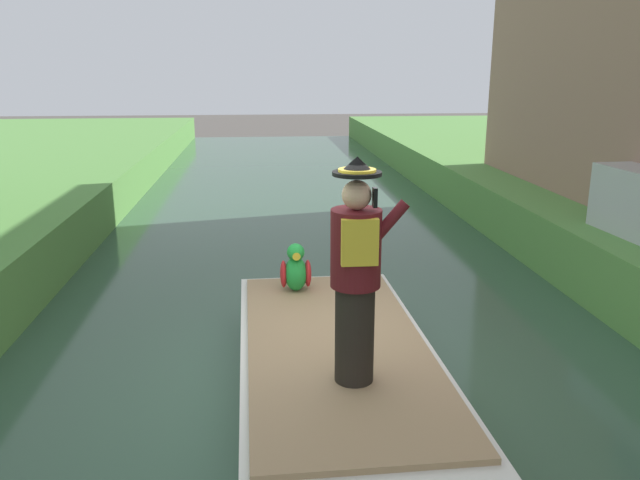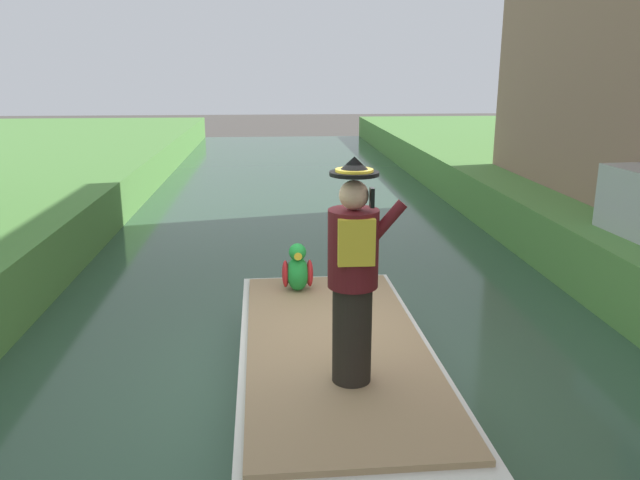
# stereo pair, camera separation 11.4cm
# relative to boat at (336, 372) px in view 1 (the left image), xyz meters

# --- Properties ---
(ground_plane) EXTENTS (80.00, 80.00, 0.00)m
(ground_plane) POSITION_rel_boat_xyz_m (0.00, 0.35, -0.40)
(ground_plane) COLOR #4C4742
(canal_water) EXTENTS (7.19, 48.00, 0.10)m
(canal_water) POSITION_rel_boat_xyz_m (0.00, 0.35, -0.35)
(canal_water) COLOR #33513D
(canal_water) RESTS_ON ground
(boat) EXTENTS (1.87, 4.23, 0.61)m
(boat) POSITION_rel_boat_xyz_m (0.00, 0.00, 0.00)
(boat) COLOR silver
(boat) RESTS_ON canal_water
(person_pirate) EXTENTS (0.61, 0.42, 1.85)m
(person_pirate) POSITION_rel_boat_xyz_m (0.06, -0.74, 1.23)
(person_pirate) COLOR black
(person_pirate) RESTS_ON boat
(parrot_plush) EXTENTS (0.36, 0.34, 0.57)m
(parrot_plush) POSITION_rel_boat_xyz_m (-0.29, 1.48, 0.55)
(parrot_plush) COLOR green
(parrot_plush) RESTS_ON boat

